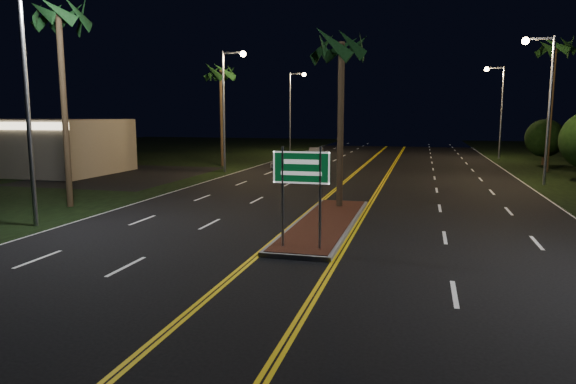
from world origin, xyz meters
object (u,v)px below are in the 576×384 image
(streetlight_left_near, at_px, (34,79))
(palm_right_far, at_px, (555,49))
(palm_left_near, at_px, (58,17))
(streetlight_left_mid, at_px, (228,97))
(highway_sign, at_px, (301,177))
(palm_left_far, at_px, (221,73))
(streetlight_right_mid, at_px, (544,93))
(streetlight_right_far, at_px, (498,101))
(commercial_building, at_px, (20,146))
(car_far, at_px, (316,153))
(car_near, at_px, (285,159))
(palm_median, at_px, (342,47))
(median_island, at_px, (325,223))
(shrub_far, at_px, (545,138))
(streetlight_left_far, at_px, (293,103))

(streetlight_left_near, bearing_deg, palm_right_far, 48.00)
(palm_left_near, bearing_deg, streetlight_left_mid, 83.27)
(highway_sign, distance_m, palm_left_far, 28.77)
(streetlight_left_mid, distance_m, streetlight_right_mid, 21.32)
(streetlight_right_far, xyz_separation_m, palm_left_far, (-23.41, -14.00, 2.09))
(streetlight_right_far, bearing_deg, commercial_building, -148.99)
(streetlight_right_far, relative_size, palm_right_far, 0.87)
(streetlight_right_mid, bearing_deg, car_far, 141.32)
(streetlight_left_mid, bearing_deg, streetlight_left_near, -90.00)
(highway_sign, bearing_deg, car_far, 100.80)
(commercial_building, height_order, palm_left_near, palm_left_near)
(palm_left_near, relative_size, palm_right_far, 0.95)
(streetlight_left_near, xyz_separation_m, car_far, (4.37, 31.49, -4.95))
(palm_right_far, height_order, car_near, palm_right_far)
(car_far, bearing_deg, palm_median, -83.64)
(streetlight_right_far, bearing_deg, median_island, -106.87)
(streetlight_right_mid, distance_m, palm_left_far, 24.26)
(commercial_building, bearing_deg, streetlight_left_mid, 14.61)
(palm_median, relative_size, car_near, 1.87)
(streetlight_right_mid, bearing_deg, palm_left_near, -148.80)
(highway_sign, relative_size, palm_right_far, 0.31)
(streetlight_right_far, height_order, palm_median, streetlight_right_far)
(median_island, height_order, palm_median, palm_median)
(palm_left_far, bearing_deg, commercial_building, -148.75)
(streetlight_right_mid, xyz_separation_m, car_far, (-16.85, 13.49, -4.95))
(streetlight_left_mid, height_order, palm_left_far, streetlight_left_mid)
(streetlight_right_far, bearing_deg, palm_left_near, -124.21)
(palm_left_far, bearing_deg, highway_sign, -63.08)
(palm_median, bearing_deg, palm_right_far, 56.72)
(shrub_far, height_order, car_near, shrub_far)
(streetlight_left_far, distance_m, car_far, 10.77)
(streetlight_left_near, distance_m, palm_left_far, 24.19)
(shrub_far, bearing_deg, streetlight_right_mid, -102.82)
(palm_left_near, distance_m, palm_right_far, 33.53)
(palm_right_far, bearing_deg, car_near, -174.69)
(streetlight_left_mid, relative_size, palm_median, 1.08)
(palm_left_near, bearing_deg, car_near, 75.55)
(highway_sign, xyz_separation_m, streetlight_left_mid, (-10.61, 21.20, 3.25))
(palm_left_far, xyz_separation_m, car_far, (6.56, 7.49, -7.03))
(streetlight_left_far, bearing_deg, palm_median, -72.42)
(streetlight_left_mid, bearing_deg, palm_right_far, 14.37)
(commercial_building, xyz_separation_m, streetlight_left_mid, (15.39, 4.01, 3.65))
(palm_left_far, bearing_deg, median_island, -58.64)
(streetlight_left_near, height_order, palm_left_far, streetlight_left_near)
(streetlight_right_mid, distance_m, palm_right_far, 9.00)
(streetlight_right_mid, relative_size, shrub_far, 2.27)
(palm_median, relative_size, palm_left_far, 0.94)
(streetlight_left_near, height_order, car_far, streetlight_left_near)
(highway_sign, relative_size, palm_median, 0.39)
(median_island, bearing_deg, car_near, 109.09)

